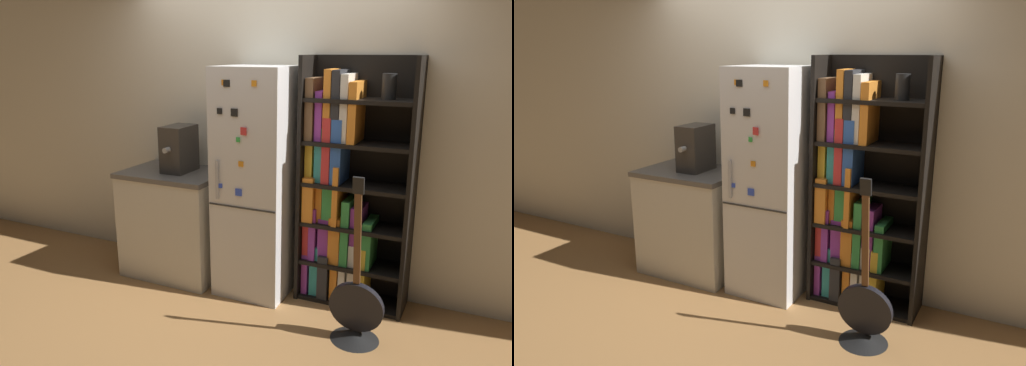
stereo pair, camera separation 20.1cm
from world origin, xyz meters
TOP-DOWN VIEW (x-y plane):
  - ground_plane at (0.00, 0.00)m, footprint 16.00×16.00m
  - wall_back at (0.00, 0.47)m, footprint 8.00×0.05m
  - refrigerator at (-0.00, 0.16)m, footprint 0.57×0.60m
  - bookshelf at (0.68, 0.30)m, footprint 0.84×0.35m
  - kitchen_counter at (-0.78, 0.14)m, footprint 0.87×0.63m
  - espresso_machine at (-0.74, 0.16)m, footprint 0.21×0.37m
  - guitar at (0.94, -0.27)m, footprint 0.37×0.34m

SIDE VIEW (x-z plane):
  - ground_plane at x=0.00m, z-range 0.00..0.00m
  - guitar at x=0.94m, z-range -0.43..0.77m
  - kitchen_counter at x=-0.78m, z-range 0.00..0.93m
  - bookshelf at x=0.68m, z-range -0.09..1.82m
  - refrigerator at x=0.00m, z-range 0.00..1.83m
  - espresso_machine at x=-0.74m, z-range 0.93..1.33m
  - wall_back at x=0.00m, z-range 0.00..2.60m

